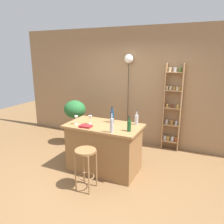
# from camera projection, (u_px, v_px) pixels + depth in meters

# --- Properties ---
(ground) EXTENTS (12.00, 12.00, 0.00)m
(ground) POSITION_uv_depth(u_px,v_px,m) (97.00, 177.00, 4.02)
(ground) COLOR brown
(back_wall) EXTENTS (6.40, 0.10, 2.80)m
(back_wall) POSITION_uv_depth(u_px,v_px,m) (134.00, 87.00, 5.37)
(back_wall) COLOR #997551
(back_wall) RESTS_ON ground
(kitchen_counter) EXTENTS (1.39, 0.77, 0.91)m
(kitchen_counter) POSITION_uv_depth(u_px,v_px,m) (104.00, 148.00, 4.17)
(kitchen_counter) COLOR olive
(kitchen_counter) RESTS_ON ground
(bar_stool) EXTENTS (0.35, 0.35, 0.70)m
(bar_stool) POSITION_uv_depth(u_px,v_px,m) (86.00, 160.00, 3.55)
(bar_stool) COLOR #997047
(bar_stool) RESTS_ON ground
(spice_shelf) EXTENTS (0.38, 0.15, 1.99)m
(spice_shelf) POSITION_uv_depth(u_px,v_px,m) (172.00, 109.00, 4.96)
(spice_shelf) COLOR tan
(spice_shelf) RESTS_ON ground
(plant_stool) EXTENTS (0.29, 0.29, 0.36)m
(plant_stool) POSITION_uv_depth(u_px,v_px,m) (76.00, 137.00, 5.43)
(plant_stool) COLOR #2D2823
(plant_stool) RESTS_ON ground
(potted_plant) EXTENTS (0.53, 0.48, 0.75)m
(potted_plant) POSITION_uv_depth(u_px,v_px,m) (75.00, 112.00, 5.26)
(potted_plant) COLOR #935B3D
(potted_plant) RESTS_ON plant_stool
(bottle_vinegar) EXTENTS (0.07, 0.07, 0.26)m
(bottle_vinegar) POSITION_uv_depth(u_px,v_px,m) (129.00, 126.00, 3.69)
(bottle_vinegar) COLOR #194C23
(bottle_vinegar) RESTS_ON kitchen_counter
(bottle_olive_oil) EXTENTS (0.08, 0.08, 0.31)m
(bottle_olive_oil) POSITION_uv_depth(u_px,v_px,m) (112.00, 116.00, 4.17)
(bottle_olive_oil) COLOR navy
(bottle_olive_oil) RESTS_ON kitchen_counter
(bottle_soda_blue) EXTENTS (0.07, 0.07, 0.27)m
(bottle_soda_blue) POSITION_uv_depth(u_px,v_px,m) (136.00, 119.00, 4.04)
(bottle_soda_blue) COLOR #B2B2B7
(bottle_soda_blue) RESTS_ON kitchen_counter
(bottle_wine_red) EXTENTS (0.06, 0.06, 0.35)m
(bottle_wine_red) POSITION_uv_depth(u_px,v_px,m) (112.00, 125.00, 3.62)
(bottle_wine_red) COLOR #B2B2B7
(bottle_wine_red) RESTS_ON kitchen_counter
(wine_glass_left) EXTENTS (0.07, 0.07, 0.16)m
(wine_glass_left) POSITION_uv_depth(u_px,v_px,m) (90.00, 118.00, 4.07)
(wine_glass_left) COLOR silver
(wine_glass_left) RESTS_ON kitchen_counter
(wine_glass_center) EXTENTS (0.07, 0.07, 0.16)m
(wine_glass_center) POSITION_uv_depth(u_px,v_px,m) (76.00, 118.00, 4.05)
(wine_glass_center) COLOR silver
(wine_glass_center) RESTS_ON kitchen_counter
(cookbook) EXTENTS (0.22, 0.16, 0.03)m
(cookbook) POSITION_uv_depth(u_px,v_px,m) (86.00, 126.00, 3.92)
(cookbook) COLOR maroon
(cookbook) RESTS_ON kitchen_counter
(pendant_globe_light) EXTENTS (0.21, 0.21, 2.17)m
(pendant_globe_light) POSITION_uv_depth(u_px,v_px,m) (129.00, 60.00, 5.16)
(pendant_globe_light) COLOR black
(pendant_globe_light) RESTS_ON ground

